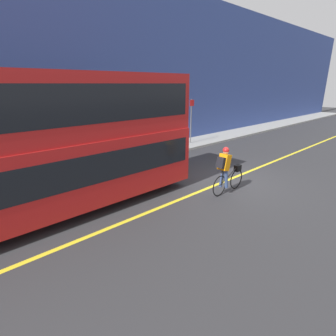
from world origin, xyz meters
The scene contains 7 objects.
ground_plane centered at (0.00, 0.00, 0.00)m, with size 80.00×80.00×0.00m, color #2D2D30.
road_center_line centered at (0.00, 0.08, 0.00)m, with size 50.00×0.14×0.01m, color yellow.
sidewalk_curb centered at (0.00, 5.50, 0.06)m, with size 60.00×2.11×0.11m.
building_facade centered at (0.00, 6.70, 4.41)m, with size 60.00×0.30×8.81m.
bus centered at (-6.16, 1.94, 2.19)m, with size 9.04×2.46×3.95m.
cyclist_on_bike centered at (-1.19, -0.60, 0.89)m, with size 1.71×0.32×1.67m.
street_sign_post centered at (3.55, 5.39, 1.60)m, with size 0.36×0.09×2.66m.
Camera 1 is at (-8.34, -5.46, 3.64)m, focal length 28.00 mm.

